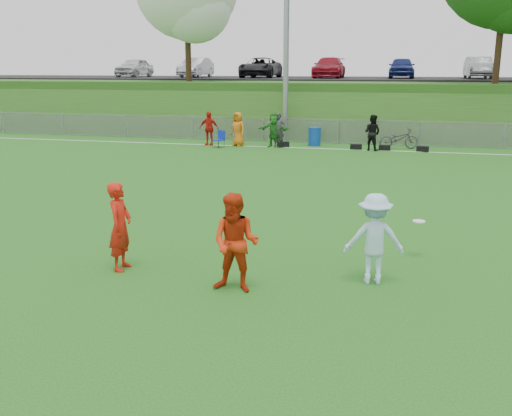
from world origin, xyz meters
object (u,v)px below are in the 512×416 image
(recycling_bin, at_px, (314,137))
(bicycle, at_px, (399,139))
(player_red_left, at_px, (120,226))
(player_red_center, at_px, (236,243))
(player_blue, at_px, (374,239))
(frisbee, at_px, (419,221))

(recycling_bin, bearing_deg, bicycle, -2.63)
(player_red_left, bearing_deg, bicycle, -20.27)
(player_red_center, relative_size, recycling_bin, 1.93)
(player_red_center, bearing_deg, bicycle, 85.27)
(player_blue, relative_size, bicycle, 0.89)
(player_blue, distance_m, bicycle, 18.31)
(player_red_center, bearing_deg, player_red_left, 171.12)
(player_blue, bearing_deg, player_red_center, 12.91)
(recycling_bin, distance_m, bicycle, 4.15)
(bicycle, bearing_deg, player_red_center, 153.24)
(player_red_center, distance_m, recycling_bin, 19.53)
(player_blue, bearing_deg, frisbee, -126.58)
(bicycle, bearing_deg, recycling_bin, 68.94)
(player_red_left, xyz_separation_m, bicycle, (5.33, 18.73, -0.38))
(player_red_left, xyz_separation_m, player_red_center, (2.51, -0.55, 0.02))
(player_red_center, height_order, player_blue, player_red_center)
(player_red_left, distance_m, player_red_center, 2.57)
(recycling_bin, height_order, bicycle, bicycle)
(player_red_center, distance_m, player_blue, 2.56)
(player_blue, height_order, frisbee, player_blue)
(player_blue, xyz_separation_m, recycling_bin, (-3.67, 18.49, -0.38))
(player_red_left, distance_m, bicycle, 19.48)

